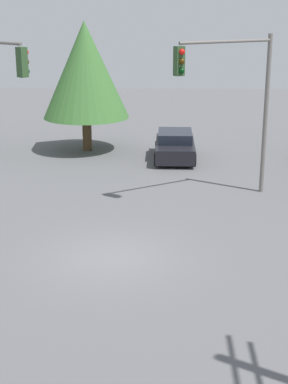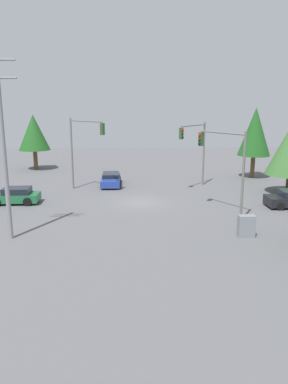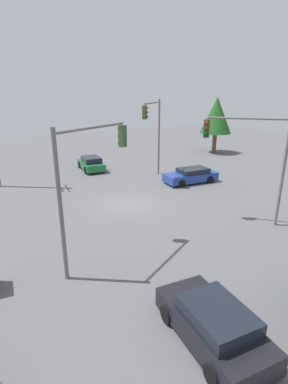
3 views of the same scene
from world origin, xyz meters
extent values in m
plane|color=#5B5B5E|center=(0.00, 0.00, 0.00)|extent=(80.00, 80.00, 0.00)
cylinder|color=black|center=(11.25, -3.04, 0.32)|extent=(0.64, 0.22, 0.64)
cylinder|color=black|center=(11.25, -1.18, 0.32)|extent=(0.64, 0.22, 0.64)
cube|color=#233D93|center=(-2.70, 7.04, 0.52)|extent=(1.90, 4.68, 0.69)
cube|color=black|center=(-2.70, 7.28, 1.07)|extent=(1.67, 2.57, 0.40)
cylinder|color=black|center=(-1.79, 5.59, 0.32)|extent=(0.22, 0.65, 0.65)
cylinder|color=black|center=(-3.60, 5.59, 0.32)|extent=(0.22, 0.65, 0.65)
cylinder|color=black|center=(-1.79, 8.49, 0.32)|extent=(0.22, 0.65, 0.65)
cylinder|color=black|center=(-3.60, 8.49, 0.32)|extent=(0.22, 0.65, 0.65)
cube|color=#1E6638|center=(-10.66, 0.24, 0.53)|extent=(4.08, 1.86, 0.67)
cube|color=black|center=(-10.46, 0.24, 1.13)|extent=(2.25, 1.64, 0.52)
cylinder|color=black|center=(-11.93, 1.12, 0.36)|extent=(0.72, 0.22, 0.72)
cylinder|color=black|center=(-9.39, -0.65, 0.36)|extent=(0.72, 0.22, 0.72)
cylinder|color=black|center=(-9.39, 1.12, 0.36)|extent=(0.72, 0.22, 0.72)
cylinder|color=slate|center=(7.13, -5.73, 3.26)|extent=(0.18, 0.18, 6.51)
cylinder|color=slate|center=(5.96, -3.91, 6.26)|extent=(2.45, 3.69, 0.12)
cube|color=#2D4C28|center=(4.78, -2.10, 5.64)|extent=(0.42, 0.44, 1.05)
sphere|color=red|center=(4.64, -2.20, 5.98)|extent=(0.22, 0.22, 0.22)
sphere|color=#392605|center=(4.64, -2.20, 5.64)|extent=(0.22, 0.22, 0.22)
sphere|color=black|center=(4.64, -2.20, 5.30)|extent=(0.22, 0.22, 0.22)
cylinder|color=slate|center=(6.95, 6.86, 3.26)|extent=(0.18, 0.18, 6.52)
cylinder|color=slate|center=(5.49, 5.15, 6.27)|extent=(3.00, 3.48, 0.12)
cube|color=#2D4C28|center=(4.04, 3.45, 5.64)|extent=(0.43, 0.44, 1.05)
sphere|color=red|center=(4.17, 3.34, 5.98)|extent=(0.22, 0.22, 0.22)
sphere|color=#392605|center=(4.17, 3.34, 5.64)|extent=(0.22, 0.22, 0.22)
sphere|color=black|center=(4.17, 3.34, 5.31)|extent=(0.22, 0.22, 0.22)
cylinder|color=slate|center=(-6.43, 5.78, 3.50)|extent=(0.18, 0.18, 7.00)
cylinder|color=slate|center=(-4.81, 4.29, 6.75)|extent=(3.31, 3.07, 0.12)
cube|color=#2D4C28|center=(-3.20, 2.79, 6.12)|extent=(0.44, 0.44, 1.05)
sphere|color=red|center=(-3.08, 2.92, 6.46)|extent=(0.22, 0.22, 0.22)
sphere|color=#392605|center=(-3.08, 2.92, 6.12)|extent=(0.22, 0.22, 0.22)
sphere|color=black|center=(-3.08, 2.92, 5.78)|extent=(0.22, 0.22, 0.22)
cylinder|color=gray|center=(-8.52, -8.36, 5.71)|extent=(0.28, 0.28, 11.42)
cube|color=gray|center=(6.52, -8.86, 0.72)|extent=(1.06, 0.57, 1.43)
cylinder|color=brown|center=(13.44, 10.42, 1.28)|extent=(0.49, 0.49, 2.57)
cone|color=#1E561E|center=(13.44, 10.42, 5.24)|extent=(3.64, 3.64, 5.35)
cylinder|color=brown|center=(-12.72, 17.21, 1.26)|extent=(0.52, 0.52, 2.52)
cone|color=#1E561E|center=(-12.72, 17.21, 4.76)|extent=(3.93, 3.93, 4.46)
camera|label=1|loc=(-16.93, -1.70, 7.52)|focal=55.00mm
camera|label=2|loc=(-1.22, -31.30, 8.43)|focal=35.00mm
camera|label=3|loc=(18.66, -7.35, 7.80)|focal=28.00mm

